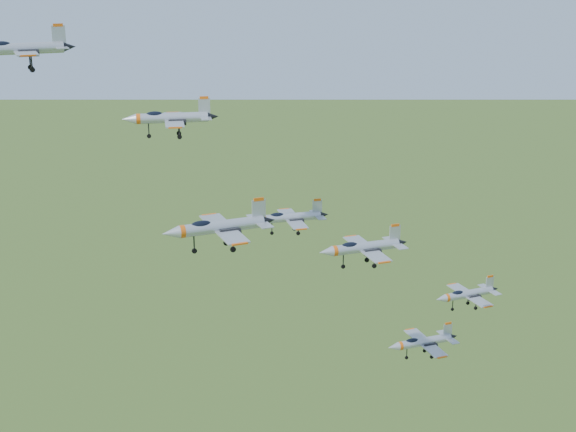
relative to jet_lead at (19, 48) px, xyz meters
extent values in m
cylinder|color=#A0A5AD|center=(0.40, 0.09, -0.03)|extent=(10.26, 3.76, 1.47)
cone|color=black|center=(6.13, 1.44, -0.03)|extent=(1.83, 1.58, 1.25)
ellipsoid|color=black|center=(-2.03, -0.48, 0.52)|extent=(2.67, 1.60, 0.93)
cube|color=#A0A5AD|center=(1.34, -2.94, -0.32)|extent=(3.67, 5.45, 0.16)
cube|color=#A0A5AD|center=(-0.11, 3.23, -0.32)|extent=(3.67, 5.45, 0.16)
cube|color=#A0A5AD|center=(4.92, 1.15, 1.49)|extent=(1.69, 0.52, 2.38)
cube|color=#DB580F|center=(4.92, 1.15, 2.74)|extent=(1.25, 0.44, 0.40)
cylinder|color=#A0A5AD|center=(18.75, -6.36, -8.22)|extent=(8.93, 1.41, 1.29)
cone|color=#A0A5AD|center=(13.40, -6.43, -8.22)|extent=(1.80, 1.31, 1.29)
cone|color=black|center=(23.90, -6.29, -8.22)|extent=(1.40, 1.11, 1.09)
ellipsoid|color=black|center=(16.57, -6.39, -7.73)|extent=(2.19, 0.96, 0.82)
cube|color=#A0A5AD|center=(18.98, -9.13, -8.47)|extent=(2.34, 4.39, 0.14)
cube|color=#A0A5AD|center=(18.91, -3.58, -8.47)|extent=(2.34, 4.39, 0.14)
cube|color=#A0A5AD|center=(22.81, -6.30, -6.88)|extent=(1.49, 0.14, 2.08)
cube|color=#DB580F|center=(22.81, -6.30, -5.79)|extent=(1.09, 0.15, 0.35)
cylinder|color=#A0A5AD|center=(23.14, -27.69, -15.76)|extent=(9.14, 3.43, 1.31)
cone|color=#A0A5AD|center=(17.84, -28.98, -15.76)|extent=(2.08, 1.71, 1.31)
cone|color=black|center=(28.24, -26.44, -15.76)|extent=(1.64, 1.42, 1.12)
ellipsoid|color=black|center=(20.98, -28.21, -15.27)|extent=(2.38, 1.44, 0.83)
cube|color=#A0A5AD|center=(24.01, -30.38, -16.02)|extent=(3.31, 4.87, 0.14)
cube|color=#A0A5AD|center=(22.67, -24.89, -16.02)|extent=(3.31, 4.87, 0.14)
cube|color=#A0A5AD|center=(27.17, -26.70, -14.40)|extent=(1.50, 0.48, 2.12)
cube|color=#DB580F|center=(27.17, -26.70, -13.29)|extent=(1.11, 0.40, 0.35)
cylinder|color=#A0A5AD|center=(34.92, 0.04, -24.19)|extent=(8.57, 2.09, 1.23)
cone|color=#A0A5AD|center=(29.85, -0.48, -24.19)|extent=(1.81, 1.39, 1.23)
cone|color=black|center=(39.79, 0.54, -24.19)|extent=(1.42, 1.17, 1.04)
ellipsoid|color=black|center=(32.86, -0.17, -23.73)|extent=(2.15, 1.09, 0.78)
cube|color=#A0A5AD|center=(35.38, -2.57, -24.43)|extent=(2.58, 4.35, 0.13)
cube|color=#A0A5AD|center=(34.84, 2.68, -24.43)|extent=(2.58, 4.35, 0.13)
cube|color=#A0A5AD|center=(38.76, 0.44, -22.92)|extent=(1.42, 0.26, 1.98)
cube|color=#DB580F|center=(38.76, 0.44, -21.88)|extent=(1.05, 0.24, 0.33)
cylinder|color=#A0A5AD|center=(41.50, -16.64, -23.05)|extent=(8.85, 2.86, 1.27)
cone|color=#A0A5AD|center=(36.33, -17.61, -23.05)|extent=(1.96, 1.57, 1.27)
cone|color=black|center=(46.48, -15.71, -23.05)|extent=(1.54, 1.31, 1.08)
ellipsoid|color=black|center=(39.40, -17.04, -22.57)|extent=(2.28, 1.29, 0.80)
cube|color=#A0A5AD|center=(42.20, -19.29, -23.29)|extent=(2.99, 4.63, 0.14)
cube|color=#A0A5AD|center=(41.19, -13.92, -23.29)|extent=(2.99, 4.63, 0.14)
cube|color=#A0A5AD|center=(45.43, -15.90, -21.74)|extent=(1.46, 0.38, 2.05)
cube|color=#DB580F|center=(45.43, -15.90, -20.66)|extent=(1.08, 0.33, 0.34)
cylinder|color=#A0A5AD|center=(50.78, -13.85, -38.04)|extent=(7.80, 2.61, 1.12)
cone|color=#A0A5AD|center=(46.23, -14.76, -38.04)|extent=(1.74, 1.40, 1.12)
cone|color=black|center=(55.16, -12.98, -38.04)|extent=(1.37, 1.17, 0.95)
ellipsoid|color=black|center=(48.93, -14.22, -37.62)|extent=(2.01, 1.16, 0.71)
cube|color=#A0A5AD|center=(51.42, -16.18, -38.26)|extent=(2.68, 4.09, 0.12)
cube|color=#A0A5AD|center=(50.48, -11.46, -38.26)|extent=(2.68, 4.09, 0.12)
cube|color=#A0A5AD|center=(54.24, -13.16, -36.88)|extent=(1.28, 0.35, 1.80)
cube|color=#DB580F|center=(54.24, -13.16, -35.94)|extent=(0.95, 0.30, 0.30)
cylinder|color=#A0A5AD|center=(61.28, -2.42, -36.69)|extent=(8.17, 3.12, 1.17)
cone|color=#A0A5AD|center=(56.55, -3.61, -36.69)|extent=(1.86, 1.53, 1.17)
cone|color=black|center=(65.84, -1.28, -36.69)|extent=(1.47, 1.28, 1.00)
ellipsoid|color=black|center=(59.36, -2.91, -36.24)|extent=(2.13, 1.30, 0.75)
cube|color=#A0A5AD|center=(62.08, -4.83, -36.91)|extent=(2.98, 4.36, 0.13)
cube|color=#A0A5AD|center=(60.84, 0.08, -36.91)|extent=(2.98, 4.36, 0.13)
cube|color=#A0A5AD|center=(64.88, -1.52, -35.47)|extent=(1.34, 0.44, 1.90)
cube|color=#DB580F|center=(64.88, -1.52, -34.47)|extent=(0.99, 0.36, 0.32)
camera|label=1|loc=(17.75, -106.78, 10.73)|focal=50.00mm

